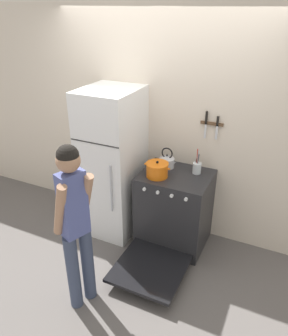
# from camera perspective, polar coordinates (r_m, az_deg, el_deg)

# --- Properties ---
(ground_plane) EXTENTS (14.00, 14.00, 0.00)m
(ground_plane) POSITION_cam_1_polar(r_m,az_deg,el_deg) (4.32, 2.74, -8.96)
(ground_plane) COLOR #5B5654
(wall_back) EXTENTS (10.00, 0.06, 2.55)m
(wall_back) POSITION_cam_1_polar(r_m,az_deg,el_deg) (3.75, 3.34, 7.29)
(wall_back) COLOR beige
(wall_back) RESTS_ON ground_plane
(refrigerator) EXTENTS (0.59, 0.71, 1.73)m
(refrigerator) POSITION_cam_1_polar(r_m,az_deg,el_deg) (3.80, -5.46, 0.77)
(refrigerator) COLOR white
(refrigerator) RESTS_ON ground_plane
(stove_range) EXTENTS (0.75, 1.31, 0.88)m
(stove_range) POSITION_cam_1_polar(r_m,az_deg,el_deg) (3.72, 5.08, -7.44)
(stove_range) COLOR #232326
(stove_range) RESTS_ON ground_plane
(dutch_oven_pot) EXTENTS (0.28, 0.24, 0.18)m
(dutch_oven_pot) POSITION_cam_1_polar(r_m,az_deg,el_deg) (3.44, 2.30, -0.29)
(dutch_oven_pot) COLOR orange
(dutch_oven_pot) RESTS_ON stove_range
(tea_kettle) EXTENTS (0.21, 0.17, 0.24)m
(tea_kettle) POSITION_cam_1_polar(r_m,az_deg,el_deg) (3.64, 4.02, 1.18)
(tea_kettle) COLOR silver
(tea_kettle) RESTS_ON stove_range
(utensil_jar) EXTENTS (0.09, 0.09, 0.28)m
(utensil_jar) POSITION_cam_1_polar(r_m,az_deg,el_deg) (3.55, 9.20, 0.13)
(utensil_jar) COLOR silver
(utensil_jar) RESTS_ON stove_range
(person) EXTENTS (0.33, 0.38, 1.59)m
(person) POSITION_cam_1_polar(r_m,az_deg,el_deg) (2.81, -11.90, -9.04)
(person) COLOR #38425B
(person) RESTS_ON ground_plane
(wall_knife_strip) EXTENTS (0.24, 0.03, 0.30)m
(wall_knife_strip) POSITION_cam_1_polar(r_m,az_deg,el_deg) (3.50, 11.68, 7.70)
(wall_knife_strip) COLOR brown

